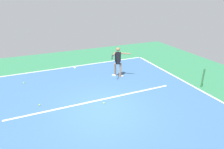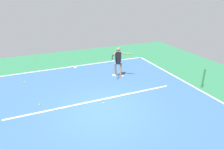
# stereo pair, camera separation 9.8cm
# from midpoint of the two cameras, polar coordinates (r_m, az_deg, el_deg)

# --- Properties ---
(ground_plane) EXTENTS (19.96, 19.96, 0.00)m
(ground_plane) POSITION_cam_midpoint_polar(r_m,az_deg,el_deg) (8.52, -2.21, -10.54)
(ground_plane) COLOR #2D754C
(court_surface) EXTENTS (10.81, 11.92, 0.00)m
(court_surface) POSITION_cam_midpoint_polar(r_m,az_deg,el_deg) (8.52, -2.21, -10.53)
(court_surface) COLOR #38608E
(court_surface) RESTS_ON ground_plane
(court_line_baseline_near) EXTENTS (10.81, 0.10, 0.01)m
(court_line_baseline_near) POSITION_cam_midpoint_polar(r_m,az_deg,el_deg) (13.64, -10.96, 2.43)
(court_line_baseline_near) COLOR white
(court_line_baseline_near) RESTS_ON ground_plane
(court_line_sideline_left) EXTENTS (0.10, 11.92, 0.01)m
(court_line_sideline_left) POSITION_cam_midpoint_polar(r_m,az_deg,el_deg) (11.28, 24.25, -3.81)
(court_line_sideline_left) COLOR white
(court_line_sideline_left) RESTS_ON ground_plane
(court_line_service) EXTENTS (8.11, 0.10, 0.01)m
(court_line_service) POSITION_cam_midpoint_polar(r_m,az_deg,el_deg) (9.22, -4.14, -7.72)
(court_line_service) COLOR white
(court_line_service) RESTS_ON ground_plane
(court_line_centre_mark) EXTENTS (0.10, 0.30, 0.01)m
(court_line_centre_mark) POSITION_cam_midpoint_polar(r_m,az_deg,el_deg) (13.46, -10.78, 2.16)
(court_line_centre_mark) COLOR white
(court_line_centre_mark) RESTS_ON ground_plane
(net_post) EXTENTS (0.09, 0.09, 1.07)m
(net_post) POSITION_cam_midpoint_polar(r_m,az_deg,el_deg) (11.31, 25.92, -1.05)
(net_post) COLOR #38753D
(net_post) RESTS_ON ground_plane
(tennis_player) EXTENTS (1.38, 1.04, 1.83)m
(tennis_player) POSITION_cam_midpoint_polar(r_m,az_deg,el_deg) (11.39, 2.12, 4.36)
(tennis_player) COLOR #9E7051
(tennis_player) RESTS_ON ground_plane
(tennis_ball_by_baseline) EXTENTS (0.07, 0.07, 0.07)m
(tennis_ball_by_baseline) POSITION_cam_midpoint_polar(r_m,az_deg,el_deg) (9.41, -20.61, -8.42)
(tennis_ball_by_baseline) COLOR yellow
(tennis_ball_by_baseline) RESTS_ON ground_plane
(tennis_ball_centre_court) EXTENTS (0.07, 0.07, 0.07)m
(tennis_ball_centre_court) POSITION_cam_midpoint_polar(r_m,az_deg,el_deg) (11.98, -24.55, -2.15)
(tennis_ball_centre_court) COLOR #CCE033
(tennis_ball_centre_court) RESTS_ON ground_plane
(tennis_ball_by_sideline) EXTENTS (0.07, 0.07, 0.07)m
(tennis_ball_by_sideline) POSITION_cam_midpoint_polar(r_m,az_deg,el_deg) (8.94, -2.24, -8.53)
(tennis_ball_by_sideline) COLOR #CCE033
(tennis_ball_by_sideline) RESTS_ON ground_plane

